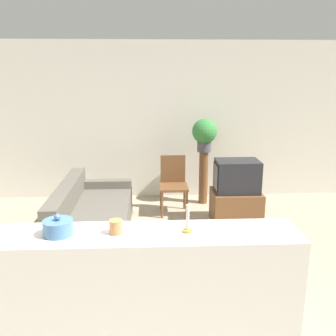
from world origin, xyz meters
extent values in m
plane|color=tan|center=(0.00, 0.00, 0.00)|extent=(14.00, 14.00, 0.00)
cube|color=silver|center=(0.00, 3.43, 1.35)|extent=(9.00, 0.06, 2.70)
cube|color=#605B51|center=(-0.67, 1.71, 0.21)|extent=(0.92, 1.87, 0.43)
cube|color=#605B51|center=(-1.03, 1.71, 0.58)|extent=(0.20, 1.87, 0.30)
cube|color=#605B51|center=(-0.67, 0.85, 0.28)|extent=(0.92, 0.16, 0.55)
cube|color=#605B51|center=(-0.67, 2.57, 0.28)|extent=(0.92, 0.16, 0.55)
cube|color=brown|center=(1.35, 2.14, 0.24)|extent=(0.71, 0.57, 0.48)
cube|color=#232328|center=(1.35, 2.14, 0.71)|extent=(0.62, 0.44, 0.47)
cube|color=black|center=(1.04, 2.14, 0.71)|extent=(0.02, 0.36, 0.37)
cube|color=brown|center=(0.45, 2.53, 0.44)|extent=(0.44, 0.44, 0.04)
cube|color=brown|center=(0.45, 2.73, 0.68)|extent=(0.40, 0.04, 0.44)
cylinder|color=brown|center=(0.26, 2.34, 0.21)|extent=(0.04, 0.04, 0.42)
cylinder|color=brown|center=(0.64, 2.34, 0.21)|extent=(0.04, 0.04, 0.42)
cylinder|color=brown|center=(0.26, 2.72, 0.21)|extent=(0.04, 0.04, 0.42)
cylinder|color=brown|center=(0.64, 2.72, 0.21)|extent=(0.04, 0.04, 0.42)
cylinder|color=brown|center=(0.98, 3.00, 0.45)|extent=(0.15, 0.15, 0.90)
cylinder|color=#4C4C51|center=(0.98, 3.00, 0.98)|extent=(0.23, 0.23, 0.16)
sphere|color=#38843D|center=(0.98, 3.00, 1.24)|extent=(0.41, 0.41, 0.41)
cube|color=white|center=(0.00, -0.61, 0.55)|extent=(2.30, 0.44, 1.10)
cylinder|color=#4C7AAD|center=(-0.55, -0.61, 1.15)|extent=(0.21, 0.21, 0.11)
sphere|color=#4C7AAD|center=(-0.55, -0.61, 1.23)|extent=(0.05, 0.05, 0.05)
cylinder|color=#C6844C|center=(-0.15, -0.61, 1.15)|extent=(0.09, 0.09, 0.10)
cylinder|color=#B7933D|center=(0.35, -0.61, 1.11)|extent=(0.07, 0.07, 0.02)
cylinder|color=beige|center=(0.35, -0.61, 1.21)|extent=(0.02, 0.02, 0.18)
camera|label=1|loc=(0.10, -3.05, 2.20)|focal=40.00mm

